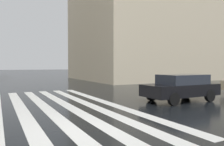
# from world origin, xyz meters

# --- Properties ---
(ground_plane) EXTENTS (220.00, 220.00, 0.00)m
(ground_plane) POSITION_xyz_m (0.00, 0.00, 0.00)
(ground_plane) COLOR black
(zebra_crossing) EXTENTS (13.00, 5.50, 0.01)m
(zebra_crossing) POSITION_xyz_m (4.00, -0.14, 0.00)
(zebra_crossing) COLOR silver
(zebra_crossing) RESTS_ON ground_plane
(haussmann_block_corner) EXTENTS (15.16, 20.14, 18.65)m
(haussmann_block_corner) POSITION_xyz_m (20.08, -17.71, 9.13)
(haussmann_block_corner) COLOR beige
(haussmann_block_corner) RESTS_ON ground_plane
(car_black) EXTENTS (1.85, 4.10, 1.41)m
(car_black) POSITION_xyz_m (2.50, -6.33, 0.76)
(car_black) COLOR black
(car_black) RESTS_ON ground_plane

